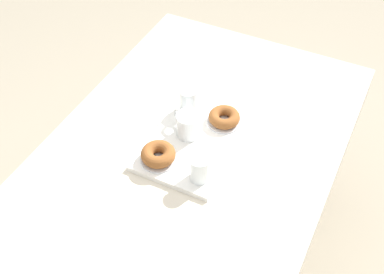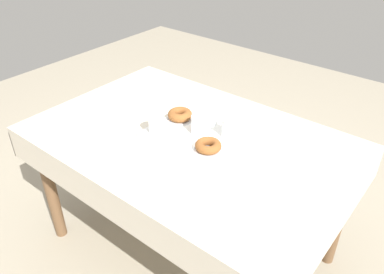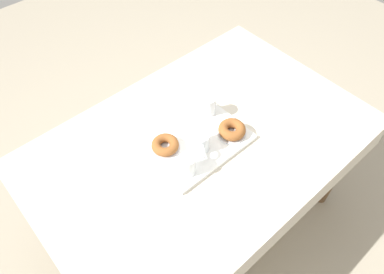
{
  "view_description": "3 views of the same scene",
  "coord_description": "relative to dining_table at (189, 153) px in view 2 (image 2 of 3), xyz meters",
  "views": [
    {
      "loc": [
        1.09,
        0.54,
        2.06
      ],
      "look_at": [
        0.01,
        0.01,
        0.82
      ],
      "focal_mm": 46.64,
      "sensor_mm": 36.0,
      "label": 1
    },
    {
      "loc": [
        -0.97,
        1.18,
        1.74
      ],
      "look_at": [
        -0.04,
        0.03,
        0.78
      ],
      "focal_mm": 36.06,
      "sensor_mm": 36.0,
      "label": 2
    },
    {
      "loc": [
        -0.68,
        -0.71,
        2.0
      ],
      "look_at": [
        -0.06,
        0.0,
        0.82
      ],
      "focal_mm": 33.7,
      "sensor_mm": 36.0,
      "label": 3
    }
  ],
  "objects": [
    {
      "name": "ground_plane",
      "position": [
        0.0,
        0.0,
        -0.66
      ],
      "size": [
        6.0,
        6.0,
        0.0
      ],
      "primitive_type": "plane",
      "color": "gray"
    },
    {
      "name": "dining_table",
      "position": [
        0.0,
        0.0,
        0.0
      ],
      "size": [
        1.5,
        0.99,
        0.75
      ],
      "color": "beige",
      "rests_on": "ground"
    },
    {
      "name": "serving_tray",
      "position": [
        -0.03,
        -0.0,
        0.1
      ],
      "size": [
        0.43,
        0.31,
        0.02
      ],
      "primitive_type": "cube",
      "color": "white",
      "rests_on": "dining_table"
    },
    {
      "name": "tea_mug_left",
      "position": [
        -0.04,
        -0.03,
        0.16
      ],
      "size": [
        0.09,
        0.12,
        0.09
      ],
      "color": "white",
      "rests_on": "serving_tray"
    },
    {
      "name": "water_glass_near",
      "position": [
        0.12,
        0.09,
        0.16
      ],
      "size": [
        0.07,
        0.07,
        0.09
      ],
      "color": "white",
      "rests_on": "serving_tray"
    },
    {
      "name": "water_glass_far",
      "position": [
        -0.16,
        -0.09,
        0.16
      ],
      "size": [
        0.07,
        0.07,
        0.09
      ],
      "color": "white",
      "rests_on": "serving_tray"
    },
    {
      "name": "donut_plate_left",
      "position": [
        0.11,
        -0.07,
        0.12
      ],
      "size": [
        0.13,
        0.13,
        0.01
      ],
      "primitive_type": "cylinder",
      "color": "silver",
      "rests_on": "serving_tray"
    },
    {
      "name": "sugar_donut_left",
      "position": [
        0.11,
        -0.07,
        0.14
      ],
      "size": [
        0.12,
        0.12,
        0.04
      ],
      "primitive_type": "torus",
      "color": "brown",
      "rests_on": "donut_plate_left"
    },
    {
      "name": "donut_plate_right",
      "position": [
        -0.16,
        0.06,
        0.12
      ],
      "size": [
        0.13,
        0.13,
        0.01
      ],
      "primitive_type": "cylinder",
      "color": "silver",
      "rests_on": "serving_tray"
    },
    {
      "name": "sugar_donut_right",
      "position": [
        -0.16,
        0.06,
        0.14
      ],
      "size": [
        0.12,
        0.12,
        0.04
      ],
      "primitive_type": "torus",
      "color": "brown",
      "rests_on": "donut_plate_right"
    }
  ]
}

